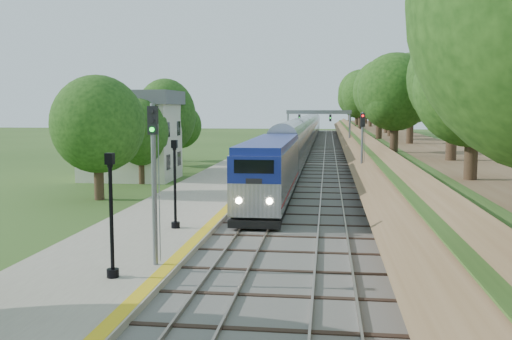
# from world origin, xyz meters

# --- Properties ---
(ground) EXTENTS (320.00, 320.00, 0.00)m
(ground) POSITION_xyz_m (0.00, 0.00, 0.00)
(ground) COLOR #2D4C19
(ground) RESTS_ON ground
(trackbed) EXTENTS (9.50, 170.00, 0.28)m
(trackbed) POSITION_xyz_m (2.00, 60.00, 0.07)
(trackbed) COLOR #4C4944
(trackbed) RESTS_ON ground
(platform) EXTENTS (6.40, 68.00, 0.38)m
(platform) POSITION_xyz_m (-5.20, 16.00, 0.19)
(platform) COLOR gray
(platform) RESTS_ON ground
(yellow_stripe) EXTENTS (0.55, 68.00, 0.01)m
(yellow_stripe) POSITION_xyz_m (-2.35, 16.00, 0.39)
(yellow_stripe) COLOR gold
(yellow_stripe) RESTS_ON platform
(embankment) EXTENTS (10.64, 170.00, 11.70)m
(embankment) POSITION_xyz_m (10.35, 60.00, 1.95)
(embankment) COLOR brown
(embankment) RESTS_ON ground
(station_building) EXTENTS (8.60, 6.60, 8.00)m
(station_building) POSITION_xyz_m (-14.00, 30.00, 4.09)
(station_building) COLOR beige
(station_building) RESTS_ON ground
(signal_gantry) EXTENTS (8.40, 0.38, 6.20)m
(signal_gantry) POSITION_xyz_m (2.47, 54.99, 4.82)
(signal_gantry) COLOR slate
(signal_gantry) RESTS_ON ground
(trees_behind_platform) EXTENTS (7.82, 53.32, 7.21)m
(trees_behind_platform) POSITION_xyz_m (-11.17, 20.67, 4.53)
(trees_behind_platform) COLOR #332316
(trees_behind_platform) RESTS_ON ground
(train) EXTENTS (2.82, 132.52, 4.14)m
(train) POSITION_xyz_m (0.00, 74.18, 2.14)
(train) COLOR black
(train) RESTS_ON trackbed
(lamppost_mid) EXTENTS (0.45, 0.45, 4.50)m
(lamppost_mid) POSITION_xyz_m (-3.93, -0.40, 2.39)
(lamppost_mid) COLOR black
(lamppost_mid) RESTS_ON platform
(lamppost_far) EXTENTS (0.44, 0.44, 4.49)m
(lamppost_far) POSITION_xyz_m (-3.94, 8.19, 2.38)
(lamppost_far) COLOR black
(lamppost_far) RESTS_ON platform
(signal_platform) EXTENTS (0.37, 0.29, 6.27)m
(signal_platform) POSITION_xyz_m (-2.90, 1.42, 4.23)
(signal_platform) COLOR slate
(signal_platform) RESTS_ON platform
(signal_farside) EXTENTS (0.33, 0.26, 6.06)m
(signal_farside) POSITION_xyz_m (6.20, 22.41, 3.83)
(signal_farside) COLOR slate
(signal_farside) RESTS_ON ground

